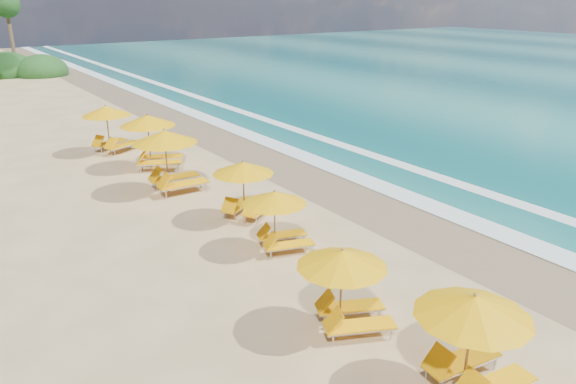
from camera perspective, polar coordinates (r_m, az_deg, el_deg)
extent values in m
plane|color=tan|center=(19.51, 0.00, -3.32)|extent=(160.00, 160.00, 0.00)
cube|color=#84704E|center=(21.86, 8.67, -0.92)|extent=(4.00, 160.00, 0.01)
cube|color=white|center=(22.85, 11.44, -0.09)|extent=(1.20, 160.00, 0.01)
cube|color=white|center=(25.00, 16.27, 1.23)|extent=(0.80, 160.00, 0.01)
cylinder|color=olive|center=(11.80, 18.30, -15.11)|extent=(0.06, 0.06, 2.25)
cone|color=#F0A705|center=(11.30, 18.82, -11.21)|extent=(2.54, 2.54, 0.45)
sphere|color=olive|center=(11.18, 18.96, -10.11)|extent=(0.08, 0.08, 0.08)
cylinder|color=olive|center=(13.25, 5.53, -10.30)|extent=(0.05, 0.05, 2.10)
cone|color=#F0A705|center=(12.83, 5.66, -6.93)|extent=(2.86, 2.86, 0.42)
sphere|color=olive|center=(12.73, 5.70, -5.98)|extent=(0.08, 0.08, 0.08)
cylinder|color=olive|center=(17.16, -1.40, -3.13)|extent=(0.05, 0.05, 1.96)
cone|color=#F0A705|center=(16.85, -1.42, -0.58)|extent=(2.52, 2.52, 0.39)
sphere|color=olive|center=(16.78, -1.42, 0.12)|extent=(0.07, 0.07, 0.07)
cylinder|color=olive|center=(19.56, -4.64, 0.06)|extent=(0.05, 0.05, 2.14)
cone|color=#F0A705|center=(19.28, -4.72, 2.54)|extent=(3.02, 3.02, 0.43)
sphere|color=olive|center=(19.21, -4.74, 3.22)|extent=(0.08, 0.08, 0.08)
cylinder|color=olive|center=(22.74, -12.56, 3.06)|extent=(0.06, 0.06, 2.57)
cone|color=#F0A705|center=(22.46, -12.76, 5.66)|extent=(2.75, 2.75, 0.52)
sphere|color=olive|center=(22.40, -12.82, 6.37)|extent=(0.09, 0.09, 0.09)
cylinder|color=olive|center=(26.21, -14.29, 5.06)|extent=(0.06, 0.06, 2.49)
cone|color=#F0A705|center=(25.97, -14.48, 7.26)|extent=(3.45, 3.45, 0.50)
sphere|color=olive|center=(25.91, -14.54, 7.86)|extent=(0.09, 0.09, 0.09)
cylinder|color=olive|center=(29.41, -18.27, 6.15)|extent=(0.06, 0.06, 2.39)
cone|color=#F0A705|center=(29.21, -18.49, 8.04)|extent=(3.25, 3.25, 0.48)
sphere|color=olive|center=(29.16, -18.54, 8.55)|extent=(0.09, 0.09, 0.09)
ellipsoid|color=#163D14|center=(62.71, -27.37, 11.22)|extent=(5.60, 5.60, 3.64)
ellipsoid|color=#163D14|center=(61.23, -24.28, 11.46)|extent=(5.00, 5.00, 3.25)
cylinder|color=brown|center=(62.59, -26.87, 13.94)|extent=(0.36, 0.36, 6.80)
sphere|color=#163D14|center=(62.45, -27.37, 17.02)|extent=(2.60, 2.60, 2.60)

